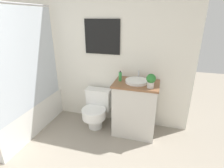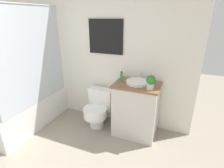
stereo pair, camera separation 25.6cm
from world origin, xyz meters
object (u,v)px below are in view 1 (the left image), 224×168
object	(u,v)px
sink	(137,81)
toilet	(96,109)
potted_plant	(151,80)
soap_bottle	(120,76)

from	to	relation	value
sink	toilet	bearing A→B (deg)	-178.06
toilet	potted_plant	distance (m)	1.11
sink	potted_plant	distance (m)	0.28
sink	potted_plant	bearing A→B (deg)	-36.13
sink	soap_bottle	world-z (taller)	soap_bottle
soap_bottle	sink	bearing A→B (deg)	-0.49
soap_bottle	potted_plant	world-z (taller)	potted_plant
toilet	potted_plant	size ratio (longest dim) A/B	3.11
toilet	sink	distance (m)	0.88
sink	soap_bottle	size ratio (longest dim) A/B	2.39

